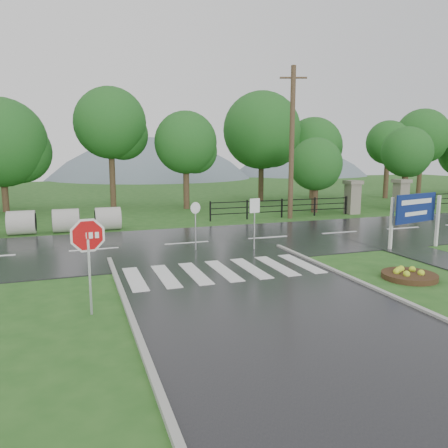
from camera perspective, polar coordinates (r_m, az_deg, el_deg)
name	(u,v)px	position (r m, az deg, el deg)	size (l,w,h in m)	color
ground	(293,326)	(10.67, 9.00, -13.03)	(120.00, 120.00, 0.00)	#26571D
main_road	(187,244)	(19.68, -4.88, -2.61)	(90.00, 8.00, 0.04)	black
walkway	(440,259)	(18.77, 26.43, -4.14)	(2.20, 11.00, 0.04)	#2A2A2D
crosswalk	(223,270)	(15.00, -0.09, -6.09)	(6.50, 2.80, 0.02)	silver
pillar_west	(352,196)	(30.52, 16.44, 3.48)	(1.00, 1.00, 2.24)	gray
pillar_east	(401,195)	(33.01, 22.10, 3.59)	(1.00, 1.00, 2.24)	gray
fence_west	(282,206)	(27.85, 7.57, 2.33)	(9.58, 0.08, 1.20)	black
hills	(127,269)	(76.66, -12.51, -5.80)	(102.00, 48.00, 48.00)	slate
treeline	(153,207)	(33.41, -9.21, 2.17)	(83.20, 5.20, 10.00)	#19511B
stop_sign	(88,244)	(11.25, -17.33, -2.47)	(1.15, 0.19, 2.61)	#939399
estate_billboard	(416,211)	(20.21, 23.76, 1.58)	(2.61, 0.73, 2.34)	silver
flower_bed	(409,275)	(15.46, 23.05, -6.11)	(1.75, 1.75, 0.35)	#332111
reg_sign_small	(255,214)	(18.08, 4.01, 1.33)	(0.48, 0.12, 2.19)	#939399
reg_sign_round	(195,220)	(17.99, -3.75, 0.54)	(0.46, 0.18, 2.05)	#939399
utility_pole_east	(292,143)	(27.37, 8.85, 10.46)	(1.58, 0.62, 9.19)	#473523
entrance_tree_left	(316,164)	(30.55, 11.90, 7.62)	(3.58, 3.58, 5.09)	#3D2B1C
entrance_tree_right	(407,152)	(35.08, 22.76, 8.63)	(3.67, 3.67, 5.97)	#3D2B1C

